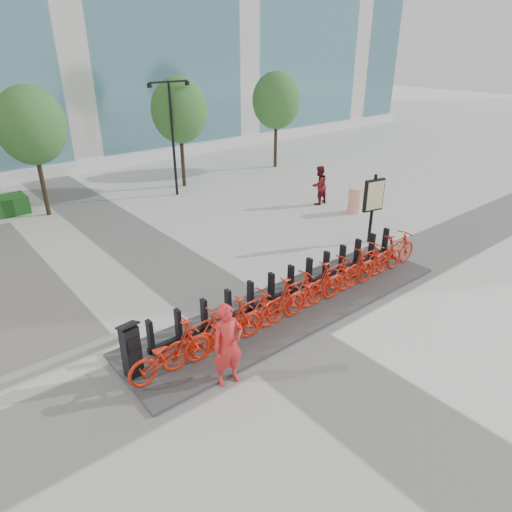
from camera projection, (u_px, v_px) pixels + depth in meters
ground at (263, 330)px, 11.35m from camera, size 120.00×120.00×0.00m
tree_1 at (31, 126)px, 17.35m from camera, size 2.60×2.60×5.10m
tree_2 at (179, 111)px, 21.07m from camera, size 2.60×2.60×5.10m
tree_3 at (276, 101)px, 24.50m from camera, size 2.60×2.60×5.10m
streetlamp at (172, 126)px, 19.99m from camera, size 2.00×0.20×5.00m
dock_pad at (293, 307)px, 12.29m from camera, size 9.60×2.40×0.08m
dock_rail_posts at (293, 280)px, 12.66m from camera, size 8.74×0.50×0.85m
bike_0 at (170, 353)px, 9.58m from camera, size 1.96×0.68×1.03m
bike_1 at (199, 338)px, 9.96m from camera, size 1.90×0.54×1.14m
bike_2 at (226, 328)px, 10.40m from camera, size 1.96×0.68×1.03m
bike_3 at (250, 315)px, 10.79m from camera, size 1.90×0.54×1.14m
bike_4 at (273, 307)px, 11.22m from camera, size 1.96×0.68×1.03m
bike_5 at (294, 296)px, 11.61m from camera, size 1.90×0.54×1.14m
bike_6 at (314, 289)px, 12.05m from camera, size 1.96×0.68×1.03m
bike_7 at (333, 279)px, 12.44m from camera, size 1.90×0.54×1.14m
bike_8 at (350, 273)px, 12.87m from camera, size 1.96×0.68×1.03m
bike_9 at (366, 264)px, 13.26m from camera, size 1.90×0.54×1.14m
bike_10 at (381, 259)px, 13.69m from camera, size 1.96×0.68×1.03m
bike_11 at (396, 251)px, 14.08m from camera, size 1.90×0.54×1.14m
kiosk at (131, 350)px, 9.47m from camera, size 0.44×0.38×1.32m
worker_red at (228, 345)px, 9.28m from camera, size 0.74×0.54×1.86m
pedestrian at (319, 185)px, 19.76m from camera, size 0.86×0.69×1.69m
construction_barrel at (355, 200)px, 18.91m from camera, size 0.68×0.68×1.05m
map_sign at (374, 198)px, 15.64m from camera, size 0.81×0.28×2.46m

